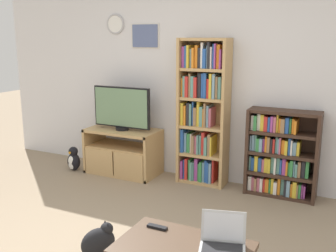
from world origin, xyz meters
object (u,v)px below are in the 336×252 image
(bookshelf_short, at_px, (280,155))
(laptop, at_px, (223,240))
(coffee_table, at_px, (183,252))
(cat, at_px, (99,242))
(penguin_figurine, at_px, (73,160))
(television, at_px, (122,108))
(remote_near_laptop, at_px, (157,227))
(tv_stand, at_px, (123,151))
(bookshelf_tall, at_px, (202,112))

(bookshelf_short, distance_m, laptop, 2.12)
(coffee_table, bearing_deg, cat, 167.95)
(coffee_table, xyz_separation_m, penguin_figurine, (-2.48, 1.86, -0.21))
(television, bearing_deg, remote_near_laptop, -51.60)
(bookshelf_short, distance_m, cat, 2.35)
(tv_stand, distance_m, bookshelf_tall, 1.25)
(tv_stand, relative_size, bookshelf_tall, 0.54)
(laptop, bearing_deg, remote_near_laptop, 159.08)
(coffee_table, relative_size, laptop, 2.54)
(remote_near_laptop, bearing_deg, coffee_table, -118.80)
(bookshelf_short, bearing_deg, cat, -118.29)
(tv_stand, relative_size, television, 1.19)
(television, relative_size, laptop, 2.26)
(coffee_table, relative_size, remote_near_laptop, 5.82)
(bookshelf_tall, distance_m, penguin_figurine, 1.95)
(tv_stand, relative_size, laptop, 2.68)
(tv_stand, distance_m, bookshelf_short, 2.07)
(tv_stand, xyz_separation_m, bookshelf_tall, (1.09, 0.15, 0.60))
(cat, bearing_deg, laptop, 27.91)
(coffee_table, bearing_deg, penguin_figurine, 143.19)
(laptop, relative_size, penguin_figurine, 1.08)
(bookshelf_short, xyz_separation_m, remote_near_laptop, (-0.54, -2.07, -0.07))
(television, relative_size, coffee_table, 0.89)
(bookshelf_short, bearing_deg, tv_stand, -175.78)
(bookshelf_tall, distance_m, coffee_table, 2.40)
(penguin_figurine, bearing_deg, remote_near_laptop, -37.75)
(bookshelf_tall, relative_size, bookshelf_short, 1.78)
(tv_stand, distance_m, television, 0.60)
(penguin_figurine, bearing_deg, tv_stand, 17.70)
(television, xyz_separation_m, remote_near_laptop, (1.51, -1.91, -0.49))
(coffee_table, height_order, remote_near_laptop, remote_near_laptop)
(bookshelf_short, xyz_separation_m, cat, (-1.10, -2.04, -0.35))
(bookshelf_short, bearing_deg, remote_near_laptop, -104.51)
(penguin_figurine, bearing_deg, bookshelf_tall, 11.82)
(laptop, relative_size, cat, 0.72)
(bookshelf_tall, bearing_deg, laptop, -65.43)
(tv_stand, distance_m, coffee_table, 2.75)
(laptop, height_order, penguin_figurine, laptop)
(bookshelf_tall, height_order, penguin_figurine, bookshelf_tall)
(remote_near_laptop, bearing_deg, bookshelf_tall, 11.77)
(laptop, distance_m, remote_near_laptop, 0.54)
(laptop, height_order, cat, laptop)
(bookshelf_tall, relative_size, remote_near_laptop, 11.36)
(television, distance_m, laptop, 2.87)
(bookshelf_short, height_order, laptop, bookshelf_short)
(bookshelf_tall, xyz_separation_m, penguin_figurine, (-1.76, -0.37, -0.76))
(television, bearing_deg, tv_stand, 134.25)
(penguin_figurine, bearing_deg, coffee_table, -36.81)
(coffee_table, relative_size, penguin_figurine, 2.74)
(cat, bearing_deg, television, 148.71)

